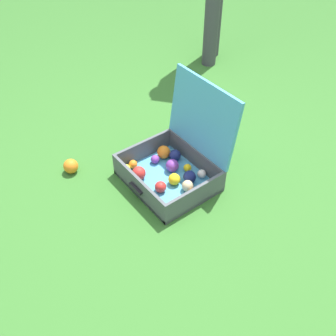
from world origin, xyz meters
name	(u,v)px	position (x,y,z in m)	size (l,w,h in m)	color
ground_plane	(181,181)	(0.00, 0.00, 0.00)	(16.00, 16.00, 0.00)	#336B28
open_suitcase	(176,162)	(-0.05, 0.00, 0.12)	(0.52, 0.52, 0.58)	#4799C6
stray_ball_on_grass	(71,166)	(-0.47, -0.48, 0.05)	(0.09, 0.09, 0.09)	orange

